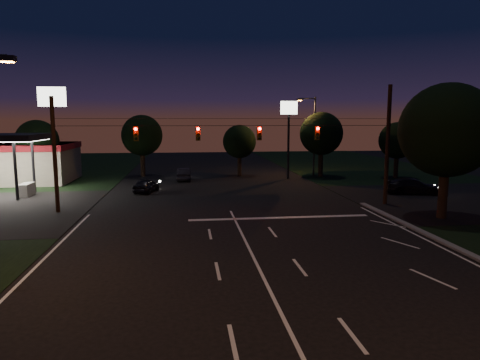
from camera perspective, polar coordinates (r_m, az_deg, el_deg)
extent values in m
plane|color=black|center=(17.09, 3.74, -14.01)|extent=(140.00, 140.00, 0.00)
cube|color=black|center=(39.59, 28.58, -2.28)|extent=(20.00, 16.00, 0.02)
cube|color=silver|center=(28.45, 5.31, -5.02)|extent=(12.00, 0.50, 0.01)
cylinder|color=black|center=(34.65, 18.73, -3.07)|extent=(0.30, 0.30, 9.00)
cylinder|color=black|center=(32.47, -23.08, -4.01)|extent=(0.28, 0.28, 8.00)
cylinder|color=black|center=(30.70, -1.49, 7.26)|extent=(24.00, 0.03, 0.03)
cylinder|color=black|center=(30.70, -1.49, 8.19)|extent=(24.00, 0.02, 0.02)
cube|color=#3F3307|center=(30.76, -13.69, 6.01)|extent=(0.32, 0.26, 1.00)
sphere|color=#FF0705|center=(30.59, -13.75, 6.62)|extent=(0.22, 0.22, 0.22)
sphere|color=black|center=(30.60, -13.73, 6.00)|extent=(0.20, 0.20, 0.20)
sphere|color=black|center=(30.61, -13.71, 5.38)|extent=(0.20, 0.20, 0.20)
cube|color=#3F3307|center=(30.58, -5.62, 6.19)|extent=(0.32, 0.26, 1.00)
sphere|color=#FF0705|center=(30.41, -5.62, 6.80)|extent=(0.22, 0.22, 0.22)
sphere|color=black|center=(30.42, -5.61, 6.18)|extent=(0.20, 0.20, 0.20)
sphere|color=black|center=(30.43, -5.60, 5.56)|extent=(0.20, 0.20, 0.20)
cube|color=#3F3307|center=(31.01, 2.58, 6.24)|extent=(0.32, 0.26, 1.00)
sphere|color=#FF0705|center=(30.85, 2.64, 6.85)|extent=(0.22, 0.22, 0.22)
sphere|color=black|center=(30.85, 2.63, 6.23)|extent=(0.20, 0.20, 0.20)
sphere|color=black|center=(30.87, 2.63, 5.62)|extent=(0.20, 0.20, 0.20)
cube|color=#3F3307|center=(32.02, 10.23, 6.18)|extent=(0.32, 0.26, 1.00)
sphere|color=#FF0705|center=(31.86, 10.34, 6.76)|extent=(0.22, 0.22, 0.22)
sphere|color=black|center=(31.87, 10.32, 6.17)|extent=(0.20, 0.20, 0.20)
sphere|color=black|center=(31.88, 10.31, 5.58)|extent=(0.20, 0.20, 0.20)
cube|color=gray|center=(50.45, -29.23, 1.99)|extent=(14.00, 8.00, 4.00)
cube|color=maroon|center=(50.33, -29.36, 3.91)|extent=(14.20, 8.20, 0.60)
cube|color=gray|center=(40.31, -26.59, -1.19)|extent=(0.80, 2.00, 1.10)
cylinder|color=black|center=(38.22, -27.74, 1.08)|extent=(0.24, 0.24, 4.80)
cylinder|color=black|center=(41.97, -25.85, 1.74)|extent=(0.24, 0.24, 4.80)
cylinder|color=black|center=(39.20, -23.43, 3.47)|extent=(0.24, 0.24, 7.50)
cube|color=white|center=(39.16, -23.80, 10.12)|extent=(2.20, 0.30, 1.60)
cylinder|color=black|center=(46.96, 6.46, 4.42)|extent=(0.24, 0.24, 7.00)
cube|color=white|center=(46.89, 6.55, 9.55)|extent=(1.80, 0.30, 1.40)
cube|color=black|center=(18.91, -28.64, 14.03)|extent=(0.60, 0.35, 0.22)
cube|color=orange|center=(18.89, -28.62, 13.67)|extent=(0.45, 0.25, 0.04)
cylinder|color=black|center=(49.76, 9.88, 5.70)|extent=(0.20, 0.20, 9.00)
cylinder|color=black|center=(49.53, 8.98, 10.69)|extent=(1.80, 0.12, 0.12)
cube|color=black|center=(49.28, 7.96, 10.61)|extent=(0.60, 0.35, 0.22)
cube|color=orange|center=(49.28, 7.96, 10.47)|extent=(0.45, 0.25, 0.04)
cylinder|color=black|center=(30.76, 25.47, -1.00)|extent=(0.60, 0.60, 4.00)
sphere|color=black|center=(30.45, 25.90, 6.00)|extent=(6.00, 6.00, 6.00)
sphere|color=black|center=(31.16, 26.36, 5.67)|extent=(4.50, 4.50, 4.50)
sphere|color=black|center=(30.38, 24.62, 5.82)|extent=(4.20, 4.20, 4.20)
cylinder|color=black|center=(48.19, -25.22, 1.41)|extent=(0.49, 0.49, 3.00)
sphere|color=black|center=(47.99, -25.42, 4.75)|extent=(4.20, 4.20, 4.20)
sphere|color=black|center=(48.16, -24.82, 4.65)|extent=(3.15, 3.15, 3.15)
sphere|color=black|center=(48.32, -25.81, 4.64)|extent=(2.94, 2.94, 2.94)
cylinder|color=black|center=(50.02, -12.84, 2.33)|extent=(0.52, 0.52, 3.25)
sphere|color=black|center=(49.83, -12.94, 5.83)|extent=(4.60, 4.60, 4.60)
sphere|color=black|center=(50.13, -12.38, 5.70)|extent=(3.45, 3.45, 3.45)
sphere|color=black|center=(50.11, -13.44, 5.71)|extent=(3.22, 3.22, 3.22)
cylinder|color=black|center=(49.18, -0.08, 2.15)|extent=(0.47, 0.47, 2.75)
sphere|color=black|center=(48.99, -0.08, 5.16)|extent=(3.80, 3.80, 3.80)
sphere|color=black|center=(49.32, 0.32, 5.04)|extent=(2.85, 2.85, 2.85)
sphere|color=black|center=(49.13, -0.55, 5.06)|extent=(2.66, 2.66, 2.66)
cylinder|color=black|center=(49.15, 10.70, 2.38)|extent=(0.53, 0.53, 3.40)
sphere|color=black|center=(48.94, 10.79, 6.11)|extent=(4.80, 4.80, 4.80)
sphere|color=black|center=(49.44, 11.19, 5.95)|extent=(3.60, 3.60, 3.60)
sphere|color=black|center=(49.03, 10.17, 6.00)|extent=(3.36, 3.36, 3.36)
cylinder|color=black|center=(50.40, 20.09, 1.89)|extent=(0.48, 0.48, 2.90)
sphere|color=black|center=(50.21, 20.24, 4.98)|extent=(4.00, 4.00, 4.00)
sphere|color=black|center=(50.66, 20.48, 4.85)|extent=(3.00, 3.00, 3.00)
sphere|color=black|center=(50.21, 19.72, 4.90)|extent=(2.80, 2.80, 2.80)
imported|color=black|center=(39.02, -12.41, -0.70)|extent=(2.33, 3.88, 1.24)
imported|color=black|center=(46.09, -7.49, 0.78)|extent=(1.48, 4.03, 1.32)
imported|color=black|center=(40.02, 22.04, -0.79)|extent=(5.06, 2.99, 1.37)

